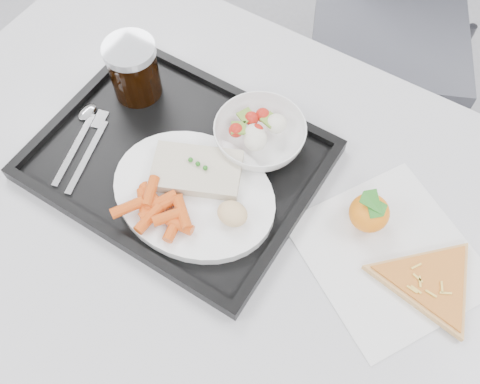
{
  "coord_description": "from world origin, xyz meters",
  "views": [
    {
      "loc": [
        0.22,
        -0.03,
        1.51
      ],
      "look_at": [
        0.0,
        0.33,
        0.77
      ],
      "focal_mm": 40.0,
      "sensor_mm": 36.0,
      "label": 1
    }
  ],
  "objects_px": {
    "tray": "(178,161)",
    "cola_glass": "(134,69)",
    "tangerine": "(369,213)",
    "salad_bowl": "(260,136)",
    "table": "(231,228)",
    "dinner_plate": "(194,194)",
    "pizza_slice": "(430,282)"
  },
  "relations": [
    {
      "from": "tray",
      "to": "cola_glass",
      "type": "relative_size",
      "value": 4.17
    },
    {
      "from": "tray",
      "to": "tangerine",
      "type": "relative_size",
      "value": 5.76
    },
    {
      "from": "salad_bowl",
      "to": "cola_glass",
      "type": "distance_m",
      "value": 0.25
    },
    {
      "from": "salad_bowl",
      "to": "cola_glass",
      "type": "bearing_deg",
      "value": -176.25
    },
    {
      "from": "salad_bowl",
      "to": "cola_glass",
      "type": "relative_size",
      "value": 1.41
    },
    {
      "from": "table",
      "to": "cola_glass",
      "type": "height_order",
      "value": "cola_glass"
    },
    {
      "from": "dinner_plate",
      "to": "cola_glass",
      "type": "bearing_deg",
      "value": 148.65
    },
    {
      "from": "tray",
      "to": "salad_bowl",
      "type": "relative_size",
      "value": 2.96
    },
    {
      "from": "cola_glass",
      "to": "tangerine",
      "type": "xyz_separation_m",
      "value": [
        0.46,
        -0.02,
        -0.04
      ]
    },
    {
      "from": "table",
      "to": "pizza_slice",
      "type": "xyz_separation_m",
      "value": [
        0.32,
        0.05,
        0.08
      ]
    },
    {
      "from": "tangerine",
      "to": "cola_glass",
      "type": "bearing_deg",
      "value": 177.94
    },
    {
      "from": "tray",
      "to": "pizza_slice",
      "type": "height_order",
      "value": "tray"
    },
    {
      "from": "dinner_plate",
      "to": "pizza_slice",
      "type": "xyz_separation_m",
      "value": [
        0.37,
        0.07,
        -0.01
      ]
    },
    {
      "from": "table",
      "to": "tray",
      "type": "relative_size",
      "value": 2.67
    },
    {
      "from": "table",
      "to": "cola_glass",
      "type": "distance_m",
      "value": 0.32
    },
    {
      "from": "tangerine",
      "to": "pizza_slice",
      "type": "distance_m",
      "value": 0.13
    },
    {
      "from": "dinner_plate",
      "to": "salad_bowl",
      "type": "xyz_separation_m",
      "value": [
        0.03,
        0.14,
        0.01
      ]
    },
    {
      "from": "tray",
      "to": "cola_glass",
      "type": "xyz_separation_m",
      "value": [
        -0.14,
        0.08,
        0.06
      ]
    },
    {
      "from": "cola_glass",
      "to": "tray",
      "type": "bearing_deg",
      "value": -29.98
    },
    {
      "from": "pizza_slice",
      "to": "dinner_plate",
      "type": "bearing_deg",
      "value": -169.67
    },
    {
      "from": "pizza_slice",
      "to": "cola_glass",
      "type": "bearing_deg",
      "value": 174.25
    },
    {
      "from": "dinner_plate",
      "to": "pizza_slice",
      "type": "bearing_deg",
      "value": 10.33
    },
    {
      "from": "tray",
      "to": "dinner_plate",
      "type": "distance_m",
      "value": 0.08
    },
    {
      "from": "cola_glass",
      "to": "tangerine",
      "type": "distance_m",
      "value": 0.46
    },
    {
      "from": "salad_bowl",
      "to": "pizza_slice",
      "type": "relative_size",
      "value": 0.6
    },
    {
      "from": "table",
      "to": "cola_glass",
      "type": "relative_size",
      "value": 11.11
    },
    {
      "from": "salad_bowl",
      "to": "pizza_slice",
      "type": "bearing_deg",
      "value": -12.39
    },
    {
      "from": "dinner_plate",
      "to": "cola_glass",
      "type": "height_order",
      "value": "cola_glass"
    },
    {
      "from": "table",
      "to": "tangerine",
      "type": "bearing_deg",
      "value": 25.82
    },
    {
      "from": "tray",
      "to": "dinner_plate",
      "type": "height_order",
      "value": "dinner_plate"
    },
    {
      "from": "table",
      "to": "tangerine",
      "type": "height_order",
      "value": "tangerine"
    },
    {
      "from": "table",
      "to": "cola_glass",
      "type": "bearing_deg",
      "value": 157.65
    }
  ]
}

